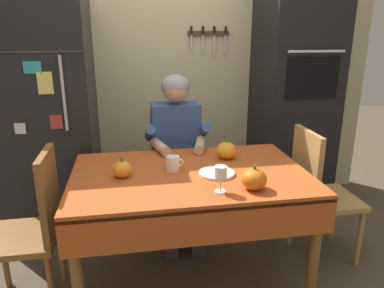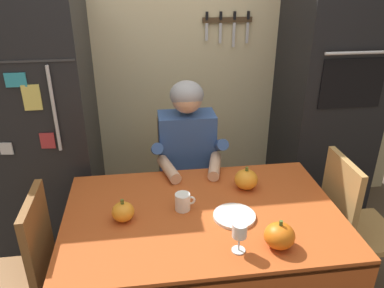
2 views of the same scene
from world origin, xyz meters
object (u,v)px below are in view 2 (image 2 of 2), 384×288
at_px(chair_right_side, 351,222).
at_px(serving_tray, 234,216).
at_px(wall_oven, 327,92).
at_px(seated_person, 188,160).
at_px(pumpkin_small, 279,236).
at_px(pumpkin_medium, 123,212).
at_px(chair_behind_person, 185,176).
at_px(coffee_mug, 183,202).
at_px(dining_table, 203,228).
at_px(pumpkin_large, 246,179).
at_px(wine_glass, 240,232).
at_px(refrigerator, 41,128).
at_px(chair_left_side, 23,273).

xyz_separation_m(chair_right_side, serving_tray, (-0.75, -0.16, 0.24)).
distance_m(wall_oven, seated_person, 1.14).
relative_size(wall_oven, pumpkin_small, 15.28).
bearing_deg(pumpkin_medium, chair_behind_person, 63.01).
xyz_separation_m(wall_oven, pumpkin_small, (-0.76, -1.20, -0.25)).
bearing_deg(pumpkin_small, seated_person, 108.46).
distance_m(coffee_mug, pumpkin_small, 0.52).
bearing_deg(dining_table, pumpkin_large, 38.26).
relative_size(wine_glass, pumpkin_small, 1.05).
distance_m(seated_person, pumpkin_medium, 0.71).
bearing_deg(refrigerator, wall_oven, 1.14).
relative_size(refrigerator, wall_oven, 0.86).
distance_m(coffee_mug, wine_glass, 0.41).
xyz_separation_m(chair_behind_person, chair_left_side, (-0.90, -0.83, 0.00)).
bearing_deg(coffee_mug, dining_table, -33.14).
bearing_deg(wall_oven, dining_table, -138.69).
height_order(wall_oven, seated_person, wall_oven).
bearing_deg(seated_person, serving_tray, -77.06).
xyz_separation_m(dining_table, chair_right_side, (0.90, 0.12, -0.14)).
bearing_deg(chair_right_side, pumpkin_large, 170.90).
relative_size(seated_person, wine_glass, 8.59).
xyz_separation_m(refrigerator, serving_tray, (1.10, -0.93, -0.15)).
relative_size(chair_behind_person, pumpkin_large, 6.93).
bearing_deg(coffee_mug, pumpkin_small, -41.02).
distance_m(pumpkin_large, pumpkin_small, 0.50).
relative_size(chair_behind_person, pumpkin_medium, 7.90).
xyz_separation_m(chair_right_side, chair_left_side, (-1.80, -0.16, 0.00)).
bearing_deg(chair_behind_person, pumpkin_medium, -116.99).
height_order(wine_glass, pumpkin_large, wine_glass).
bearing_deg(dining_table, pumpkin_medium, 178.27).
distance_m(pumpkin_large, serving_tray, 0.30).
bearing_deg(chair_left_side, wall_oven, 26.27).
bearing_deg(serving_tray, seated_person, 102.94).
bearing_deg(chair_behind_person, seated_person, -90.00).
bearing_deg(chair_left_side, pumpkin_large, 12.38).
height_order(chair_behind_person, chair_right_side, same).
height_order(coffee_mug, pumpkin_large, pumpkin_large).
xyz_separation_m(chair_behind_person, coffee_mug, (-0.10, -0.73, 0.27)).
relative_size(wall_oven, chair_left_side, 2.26).
distance_m(refrigerator, pumpkin_medium, 1.04).
bearing_deg(chair_behind_person, coffee_mug, -97.54).
xyz_separation_m(chair_behind_person, seated_person, (0.00, -0.19, 0.23)).
height_order(dining_table, pumpkin_large, pumpkin_large).
bearing_deg(seated_person, refrigerator, 163.63).
relative_size(pumpkin_medium, pumpkin_small, 0.86).
relative_size(chair_right_side, pumpkin_medium, 7.90).
relative_size(dining_table, chair_right_side, 1.51).
bearing_deg(chair_right_side, pumpkin_small, -146.84).
xyz_separation_m(refrigerator, chair_left_side, (0.05, -0.92, -0.39)).
xyz_separation_m(coffee_mug, wine_glass, (0.21, -0.35, 0.06)).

